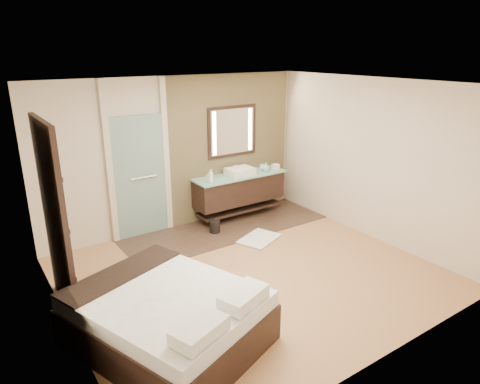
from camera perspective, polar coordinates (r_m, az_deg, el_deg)
floor at (r=6.38m, az=1.43°, el=-10.79°), size 5.00×5.00×0.00m
tile_strip at (r=7.86m, az=-1.81°, el=-4.79°), size 3.80×1.30×0.01m
stone_wall at (r=8.20m, az=-1.24°, el=6.08°), size 2.60×0.08×2.70m
vanity at (r=8.16m, az=-0.09°, el=0.43°), size 1.85×0.55×0.88m
mirror_unit at (r=8.09m, az=-1.05°, el=8.09°), size 1.06×0.04×0.96m
frosted_door at (r=7.43m, az=-13.26°, el=2.61°), size 1.10×0.12×2.70m
shoji_partition at (r=5.52m, az=-23.41°, el=-3.37°), size 0.06×1.20×2.40m
bed at (r=4.98m, az=-9.61°, el=-16.13°), size 2.16×2.39×0.76m
bath_mat at (r=7.41m, az=2.57°, el=-6.21°), size 0.86×0.74×0.02m
waste_bin at (r=7.64m, az=-3.38°, el=-4.64°), size 0.24×0.24×0.23m
tissue_box at (r=8.46m, az=4.76°, el=3.39°), size 0.13×0.13×0.10m
soap_bottle_a at (r=7.61m, az=-3.90°, el=2.18°), size 0.10×0.10×0.23m
soap_bottle_b at (r=7.70m, az=-4.09°, el=2.17°), size 0.11×0.11×0.18m
soap_bottle_c at (r=8.31m, az=3.49°, el=3.38°), size 0.17×0.17×0.17m
cup at (r=8.38m, az=3.08°, el=3.30°), size 0.16×0.16×0.11m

